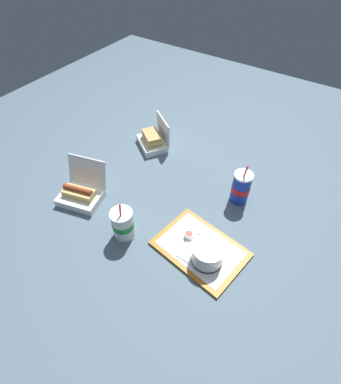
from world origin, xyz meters
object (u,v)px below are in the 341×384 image
Objects in this scene: plastic_fork at (203,235)px; clamshell_sandwich_center at (153,140)px; cake_container at (208,254)px; food_tray at (200,249)px; clamshell_hotdog_corner at (81,193)px; soda_cup_corner at (123,224)px; soda_cup_right at (241,187)px; ketchup_cup at (189,235)px.

clamshell_sandwich_center is (-0.56, 0.40, 0.03)m from plastic_fork.
cake_container reaches higher than plastic_fork.
food_tray is 3.04× the size of cake_container.
clamshell_hotdog_corner is 1.16× the size of soda_cup_corner.
soda_cup_right is at bearing 88.37° from food_tray.
soda_cup_corner is (-0.30, -0.18, 0.06)m from plastic_fork.
cake_container is 3.33× the size of ketchup_cup.
soda_cup_right reaches higher than ketchup_cup.
clamshell_hotdog_corner reaches higher than food_tray.
cake_container is 0.81m from clamshell_sandwich_center.
food_tray is 0.07m from plastic_fork.
cake_container is at bearing -84.30° from soda_cup_right.
cake_container is at bearing 13.17° from soda_cup_corner.
plastic_fork is 0.62m from clamshell_hotdog_corner.
food_tray is at bearing 6.44° from clamshell_hotdog_corner.
plastic_fork is 0.47× the size of clamshell_sandwich_center.
clamshell_hotdog_corner is at bearing -146.20° from soda_cup_right.
food_tray is 1.94× the size of soda_cup_corner.
plastic_fork is at bearing -96.48° from soda_cup_right.
plastic_fork is at bearing 126.50° from cake_container.
soda_cup_right reaches higher than plastic_fork.
soda_cup_right reaches higher than clamshell_sandwich_center.
ketchup_cup is at bearing -103.44° from soda_cup_right.
ketchup_cup reaches higher than plastic_fork.
food_tray is 0.35m from soda_cup_corner.
food_tray is at bearing 20.47° from soda_cup_corner.
soda_cup_corner is 0.92× the size of soda_cup_right.
clamshell_sandwich_center is 0.61m from soda_cup_right.
clamshell_hotdog_corner is at bearing -94.53° from clamshell_sandwich_center.
soda_cup_corner is at bearing -65.33° from clamshell_sandwich_center.
cake_container is 0.38m from soda_cup_corner.
soda_cup_right is (-0.04, 0.39, 0.03)m from cake_container.
soda_cup_corner is (0.31, -0.05, 0.03)m from clamshell_hotdog_corner.
cake_container is 0.39m from soda_cup_right.
plastic_fork is 0.30m from soda_cup_right.
ketchup_cup is at bearing -146.66° from plastic_fork.
ketchup_cup is at bearing 156.02° from cake_container.
soda_cup_corner is at bearing -150.73° from ketchup_cup.
cake_container is 1.21× the size of plastic_fork.
ketchup_cup is 0.29m from soda_cup_corner.
soda_cup_right is (0.03, 0.29, 0.07)m from plastic_fork.
soda_cup_corner is at bearing -124.63° from soda_cup_right.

